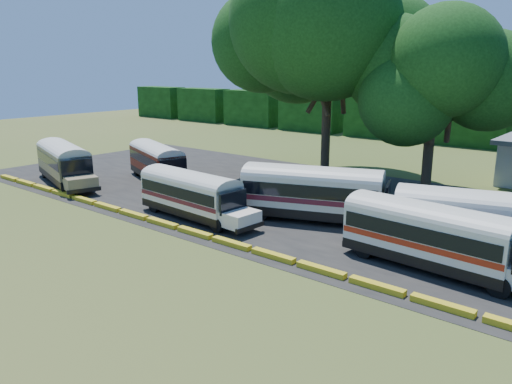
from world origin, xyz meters
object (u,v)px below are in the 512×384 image
Objects in this scene: bus_red at (157,160)px; bus_cream_west at (192,192)px; bus_white_red at (432,233)px; tree_west at (329,32)px; bus_beige at (64,160)px.

bus_cream_west is at bearing -7.77° from bus_red.
bus_white_red is 0.56× the size of tree_west.
bus_cream_west is at bearing -90.45° from tree_west.
bus_cream_west is at bearing -170.31° from bus_white_red.
bus_beige is 25.55m from tree_west.
bus_beige reaches higher than bus_white_red.
bus_red is 0.99× the size of bus_white_red.
bus_cream_west is 19.93m from tree_west.
bus_white_red is at bearing -44.16° from tree_west.
tree_west reaches higher than bus_white_red.
bus_white_red is (15.63, 1.54, 0.11)m from bus_cream_west.
bus_cream_west is 15.71m from bus_white_red.
bus_red is 12.19m from bus_cream_west.
tree_west is at bearing 93.42° from bus_cream_west.
bus_white_red is 24.21m from tree_west.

